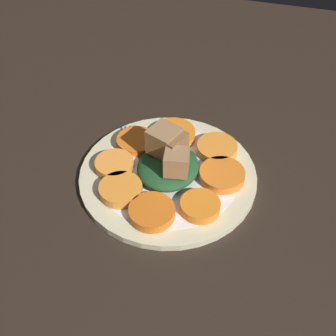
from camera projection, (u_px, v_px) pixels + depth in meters
The scene contains 12 objects.
table_slab at pixel (168, 183), 68.90cm from camera, with size 120.00×120.00×2.00cm, color black.
plate at pixel (168, 176), 67.82cm from camera, with size 25.63×25.63×1.05cm.
carrot_slice_0 at pixel (136, 142), 71.16cm from camera, with size 5.96×5.96×1.33cm, color orange.
carrot_slice_1 at pixel (114, 165), 67.64cm from camera, with size 5.61×5.61×1.33cm, color #F99539.
carrot_slice_2 at pixel (121, 190), 64.20cm from camera, with size 6.02×6.02×1.33cm, color orange.
carrot_slice_3 at pixel (153, 212), 61.38cm from camera, with size 6.17×6.17×1.33cm, color orange.
carrot_slice_4 at pixel (200, 206), 62.14cm from camera, with size 5.41×5.41×1.33cm, color orange.
carrot_slice_5 at pixel (222, 175), 66.19cm from camera, with size 6.47×6.47×1.33cm, color orange.
carrot_slice_6 at pixel (217, 148), 70.14cm from camera, with size 6.07×6.07×1.33cm, color orange.
carrot_slice_7 at pixel (174, 134), 72.39cm from camera, with size 6.65×6.65×1.33cm, color orange.
center_pile at pixel (169, 159), 65.83cm from camera, with size 9.72×8.75×6.45cm.
fork at pixel (136, 168), 67.85cm from camera, with size 18.83×9.71×0.40cm.
Camera 1 is at (45.41, 12.42, 51.35)cm, focal length 50.00 mm.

